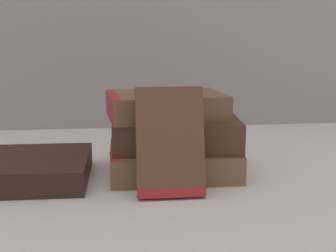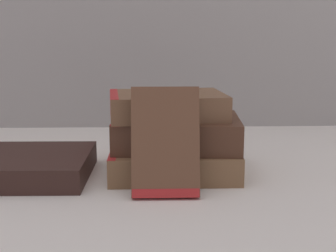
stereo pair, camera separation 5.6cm
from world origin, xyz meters
The scene contains 8 objects.
ground_plane centered at (0.00, 0.00, 0.00)m, with size 3.00×3.00×0.00m, color silver.
book_flat_bottom centered at (0.05, 0.05, 0.02)m, with size 0.20×0.15×0.04m.
book_flat_middle centered at (0.06, 0.06, 0.07)m, with size 0.20×0.16×0.05m.
book_flat_top centered at (0.04, 0.06, 0.11)m, with size 0.19×0.14×0.04m.
book_side_left centered at (-0.18, 0.04, 0.02)m, with size 0.21×0.18×0.04m.
book_leaning_front centered at (0.04, -0.04, 0.07)m, with size 0.09×0.05×0.15m.
pocket_watch centered at (0.06, 0.05, 0.13)m, with size 0.05×0.05×0.01m.
reading_glasses centered at (0.01, 0.19, 0.00)m, with size 0.11×0.06×0.00m.
Camera 1 is at (-0.03, -0.66, 0.22)m, focal length 50.00 mm.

